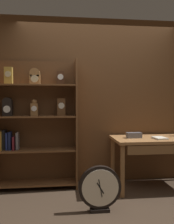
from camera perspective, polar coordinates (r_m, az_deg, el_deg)
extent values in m
plane|color=#3D2D21|center=(2.81, 7.17, -24.68)|extent=(10.00, 10.00, 0.00)
cube|color=brown|center=(3.74, 2.70, 2.82)|extent=(4.80, 0.05, 2.60)
cube|color=brown|center=(3.48, -2.69, -2.92)|extent=(0.03, 0.34, 1.90)
cube|color=brown|center=(3.66, -12.39, -2.71)|extent=(1.24, 0.01, 1.90)
cube|color=brown|center=(3.68, -12.53, -16.63)|extent=(1.19, 0.32, 0.02)
cube|color=brown|center=(3.55, -12.61, -9.08)|extent=(1.19, 0.32, 0.02)
cube|color=brown|center=(3.49, -12.69, -1.09)|extent=(1.19, 0.32, 0.02)
cube|color=brown|center=(3.49, -12.77, 6.42)|extent=(1.19, 0.32, 0.02)
cube|color=#B28C38|center=(3.54, -18.75, 8.44)|extent=(0.11, 0.09, 0.25)
cylinder|color=#C6B78C|center=(3.50, -18.92, 8.84)|extent=(0.08, 0.01, 0.08)
cube|color=black|center=(3.56, -18.94, 0.47)|extent=(0.13, 0.11, 0.17)
cylinder|color=black|center=(3.56, -18.96, 2.32)|extent=(0.13, 0.11, 0.13)
cylinder|color=white|center=(3.51, -19.14, 0.66)|extent=(0.10, 0.01, 0.10)
cube|color=olive|center=(3.51, -12.69, 7.73)|extent=(0.15, 0.10, 0.14)
cylinder|color=olive|center=(3.52, -12.71, 9.25)|extent=(0.15, 0.10, 0.15)
cylinder|color=#C6B78C|center=(3.45, -12.79, 7.99)|extent=(0.11, 0.01, 0.11)
cube|color=olive|center=(3.50, -12.82, 0.61)|extent=(0.10, 0.08, 0.18)
sphere|color=olive|center=(3.49, -12.84, 2.48)|extent=(0.08, 0.08, 0.08)
cylinder|color=white|center=(3.45, -12.91, 0.83)|extent=(0.08, 0.01, 0.08)
cube|color=#472816|center=(3.50, -6.54, 8.25)|extent=(0.11, 0.10, 0.20)
cylinder|color=white|center=(3.45, -6.54, 8.60)|extent=(0.08, 0.01, 0.08)
cube|color=brown|center=(3.48, -6.33, 1.24)|extent=(0.12, 0.08, 0.26)
cylinder|color=silver|center=(3.44, -6.33, 1.56)|extent=(0.09, 0.01, 0.09)
cube|color=#B78C2D|center=(3.59, -20.35, -6.66)|extent=(0.03, 0.16, 0.27)
cube|color=black|center=(3.62, -19.70, -6.45)|extent=(0.04, 0.14, 0.29)
cube|color=navy|center=(3.59, -19.02, -6.82)|extent=(0.03, 0.12, 0.25)
cube|color=#19234C|center=(3.57, -18.38, -6.76)|extent=(0.03, 0.13, 0.26)
cube|color=maroon|center=(3.58, -17.49, -7.27)|extent=(0.03, 0.17, 0.20)
cube|color=slate|center=(3.57, -16.73, -6.84)|extent=(0.03, 0.13, 0.25)
cube|color=#9E6B3D|center=(3.63, 17.70, -6.32)|extent=(1.42, 0.68, 0.04)
cube|color=olive|center=(3.23, 8.70, -14.19)|extent=(0.05, 0.05, 0.71)
cube|color=olive|center=(3.77, 6.34, -11.70)|extent=(0.05, 0.05, 0.71)
cube|color=brown|center=(3.36, 19.94, -8.63)|extent=(1.21, 0.03, 0.12)
cube|color=#595960|center=(3.50, 11.48, -5.62)|extent=(0.22, 0.10, 0.08)
cube|color=silver|center=(3.49, 17.48, -6.15)|extent=(0.18, 0.23, 0.02)
cube|color=black|center=(2.95, 3.16, -22.87)|extent=(0.23, 0.11, 0.04)
cylinder|color=black|center=(2.84, 3.18, -17.95)|extent=(0.50, 0.06, 0.50)
cylinder|color=silver|center=(2.81, 3.30, -18.19)|extent=(0.43, 0.01, 0.43)
cube|color=black|center=(2.80, 3.32, -18.22)|extent=(0.09, 0.01, 0.13)
cube|color=black|center=(2.80, 3.32, -18.23)|extent=(0.05, 0.01, 0.21)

